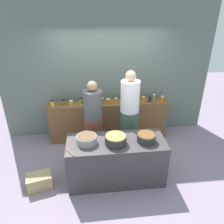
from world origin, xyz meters
TOP-DOWN VIEW (x-y plane):
  - ground at (0.00, 0.00)m, footprint 12.00×12.00m
  - storefront_wall at (0.00, 1.45)m, footprint 4.80×0.12m
  - display_shelf at (0.00, 1.10)m, footprint 2.70×0.36m
  - prep_table at (0.00, -0.30)m, footprint 1.70×0.70m
  - preserve_jar_0 at (-1.22, 1.04)m, footprint 0.08×0.08m
  - preserve_jar_1 at (-0.99, 1.10)m, footprint 0.07×0.07m
  - preserve_jar_2 at (-0.83, 1.08)m, footprint 0.08×0.08m
  - preserve_jar_3 at (-0.62, 1.16)m, footprint 0.07×0.07m
  - preserve_jar_4 at (-0.52, 1.12)m, footprint 0.08×0.08m
  - preserve_jar_5 at (-0.38, 1.14)m, footprint 0.09×0.09m
  - preserve_jar_6 at (-0.28, 1.11)m, footprint 0.08×0.08m
  - preserve_jar_7 at (-0.14, 1.09)m, footprint 0.07×0.07m
  - preserve_jar_8 at (-0.01, 1.06)m, footprint 0.09×0.09m
  - preserve_jar_9 at (0.16, 1.06)m, footprint 0.07×0.07m
  - preserve_jar_10 at (0.62, 1.09)m, footprint 0.07×0.07m
  - preserve_jar_11 at (0.79, 1.04)m, footprint 0.08×0.08m
  - preserve_jar_12 at (0.94, 1.05)m, footprint 0.08×0.08m
  - preserve_jar_13 at (1.07, 1.15)m, footprint 0.07×0.07m
  - preserve_jar_14 at (1.24, 1.07)m, footprint 0.08×0.08m
  - cooking_pot_left at (-0.50, -0.29)m, footprint 0.34×0.34m
  - cooking_pot_center at (-0.02, -0.37)m, footprint 0.36×0.36m
  - cooking_pot_right at (0.51, -0.35)m, footprint 0.32×0.32m
  - wooden_spoon at (-0.76, -0.54)m, footprint 0.16×0.21m
  - cook_with_tongs at (-0.36, 0.48)m, footprint 0.38×0.38m
  - cook_in_cap at (0.36, 0.43)m, footprint 0.38×0.38m
  - bread_crate at (-1.37, -0.37)m, footprint 0.48×0.38m

SIDE VIEW (x-z plane):
  - ground at x=0.00m, z-range 0.00..0.00m
  - bread_crate at x=-1.37m, z-range 0.00..0.25m
  - prep_table at x=0.00m, z-range 0.00..0.81m
  - display_shelf at x=0.00m, z-range 0.00..0.91m
  - cook_with_tongs at x=-0.36m, z-range -0.08..1.56m
  - wooden_spoon at x=-0.76m, z-range 0.81..0.83m
  - cook_in_cap at x=0.36m, z-range -0.08..1.75m
  - cooking_pot_right at x=0.51m, z-range 0.81..0.95m
  - cooking_pot_left at x=-0.50m, z-range 0.81..0.96m
  - cooking_pot_center at x=-0.02m, z-range 0.81..0.97m
  - preserve_jar_6 at x=-0.28m, z-range 0.91..1.01m
  - preserve_jar_2 at x=-0.83m, z-range 0.91..1.02m
  - preserve_jar_12 at x=0.94m, z-range 0.91..1.02m
  - preserve_jar_5 at x=-0.38m, z-range 0.91..1.02m
  - preserve_jar_8 at x=-0.01m, z-range 0.91..1.03m
  - preserve_jar_4 at x=-0.52m, z-range 0.91..1.03m
  - preserve_jar_14 at x=1.24m, z-range 0.91..1.03m
  - preserve_jar_3 at x=-0.62m, z-range 0.91..1.03m
  - preserve_jar_9 at x=0.16m, z-range 0.91..1.03m
  - preserve_jar_1 at x=-0.99m, z-range 0.91..1.04m
  - preserve_jar_7 at x=-0.14m, z-range 0.91..1.05m
  - preserve_jar_13 at x=1.07m, z-range 0.91..1.05m
  - preserve_jar_11 at x=0.79m, z-range 0.91..1.05m
  - preserve_jar_0 at x=-1.22m, z-range 0.91..1.05m
  - preserve_jar_10 at x=0.62m, z-range 0.91..1.05m
  - storefront_wall at x=0.00m, z-range 0.00..3.00m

